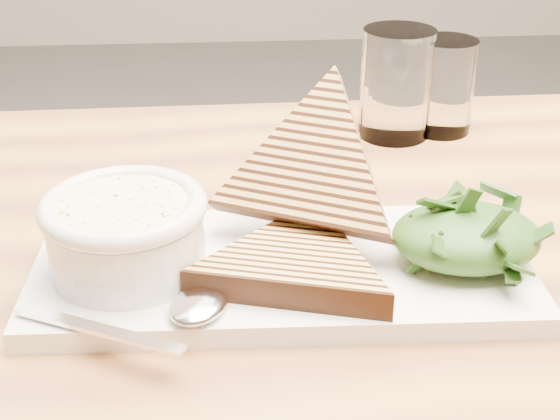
{
  "coord_description": "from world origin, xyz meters",
  "views": [
    {
      "loc": [
        -0.21,
        -0.73,
        1.06
      ],
      "look_at": [
        -0.17,
        -0.21,
        0.78
      ],
      "focal_mm": 50.0,
      "sensor_mm": 36.0,
      "label": 1
    }
  ],
  "objects": [
    {
      "name": "arugula_pile",
      "position": [
        -0.04,
        -0.25,
        0.77
      ],
      "size": [
        0.11,
        0.1,
        0.05
      ],
      "primitive_type": null,
      "color": "#2F4F1B",
      "rests_on": "platter"
    },
    {
      "name": "table_top",
      "position": [
        -0.06,
        -0.21,
        0.71
      ],
      "size": [
        1.11,
        0.75,
        0.04
      ],
      "primitive_type": "cube",
      "rotation": [
        0.0,
        0.0,
        0.02
      ],
      "color": "#B4773B",
      "rests_on": "ground"
    },
    {
      "name": "sandwich_lean",
      "position": [
        -0.15,
        -0.19,
        0.8
      ],
      "size": [
        0.23,
        0.24,
        0.19
      ],
      "primitive_type": null,
      "rotation": [
        0.84,
        0.0,
        -0.46
      ],
      "color": "tan",
      "rests_on": "sandwich_flat"
    },
    {
      "name": "soup",
      "position": [
        -0.29,
        -0.24,
        0.8
      ],
      "size": [
        0.1,
        0.1,
        0.01
      ],
      "primitive_type": "cylinder",
      "color": "beige",
      "rests_on": "soup_bowl"
    },
    {
      "name": "salad_base",
      "position": [
        -0.04,
        -0.25,
        0.77
      ],
      "size": [
        0.11,
        0.09,
        0.04
      ],
      "primitive_type": "ellipsoid",
      "color": "#163C10",
      "rests_on": "platter"
    },
    {
      "name": "sandwich_flat",
      "position": [
        -0.16,
        -0.26,
        0.76
      ],
      "size": [
        0.21,
        0.21,
        0.02
      ],
      "primitive_type": null,
      "rotation": [
        0.0,
        0.0,
        -0.27
      ],
      "color": "tan",
      "rests_on": "platter"
    },
    {
      "name": "platter",
      "position": [
        -0.17,
        -0.23,
        0.74
      ],
      "size": [
        0.38,
        0.18,
        0.02
      ],
      "primitive_type": "cube",
      "rotation": [
        0.0,
        0.0,
        -0.03
      ],
      "color": "white",
      "rests_on": "table_top"
    },
    {
      "name": "bowl_rim",
      "position": [
        -0.29,
        -0.24,
        0.8
      ],
      "size": [
        0.12,
        0.12,
        0.01
      ],
      "primitive_type": "torus",
      "color": "white",
      "rests_on": "soup_bowl"
    },
    {
      "name": "glass_near",
      "position": [
        0.02,
        0.06,
        0.78
      ],
      "size": [
        0.07,
        0.07,
        0.1
      ],
      "primitive_type": "cylinder",
      "color": "white",
      "rests_on": "table_top"
    },
    {
      "name": "spoon_bowl",
      "position": [
        -0.23,
        -0.3,
        0.75
      ],
      "size": [
        0.06,
        0.06,
        0.01
      ],
      "primitive_type": "ellipsoid",
      "rotation": [
        0.0,
        0.0,
        -0.45
      ],
      "color": "silver",
      "rests_on": "platter"
    },
    {
      "name": "spoon_handle",
      "position": [
        -0.3,
        -0.32,
        0.75
      ],
      "size": [
        0.12,
        0.06,
        0.0
      ],
      "primitive_type": "cube",
      "rotation": [
        0.0,
        0.0,
        -0.45
      ],
      "color": "silver",
      "rests_on": "platter"
    },
    {
      "name": "glass_far",
      "position": [
        -0.03,
        0.05,
        0.79
      ],
      "size": [
        0.08,
        0.08,
        0.12
      ],
      "primitive_type": "cylinder",
      "color": "white",
      "rests_on": "table_top"
    },
    {
      "name": "soup_bowl",
      "position": [
        -0.29,
        -0.24,
        0.77
      ],
      "size": [
        0.11,
        0.11,
        0.04
      ],
      "primitive_type": "cylinder",
      "color": "white",
      "rests_on": "platter"
    }
  ]
}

